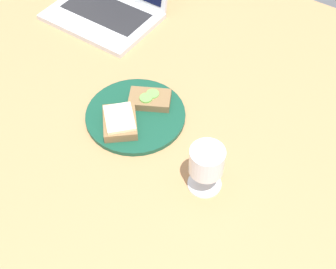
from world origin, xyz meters
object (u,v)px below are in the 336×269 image
Objects in this scene: sandwich_with_cucumber at (150,99)px; wine_glass at (207,163)px; plate at (136,115)px; sandwich_with_cheese at (120,121)px.

sandwich_with_cucumber is 26.64cm from wine_glass.
plate is at bearing -97.74° from sandwich_with_cucumber.
sandwich_with_cucumber is at bearing 82.26° from plate.
plate is 2.04× the size of sandwich_with_cucumber.
wine_glass reaches higher than sandwich_with_cucumber.
sandwich_with_cucumber is (1.36, 9.95, -0.34)cm from sandwich_with_cheese.
plate is 1.91× the size of sandwich_with_cheese.
wine_glass reaches higher than sandwich_with_cheese.
sandwich_with_cheese is 25.04cm from wine_glass.
wine_glass is at bearing -16.91° from plate.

